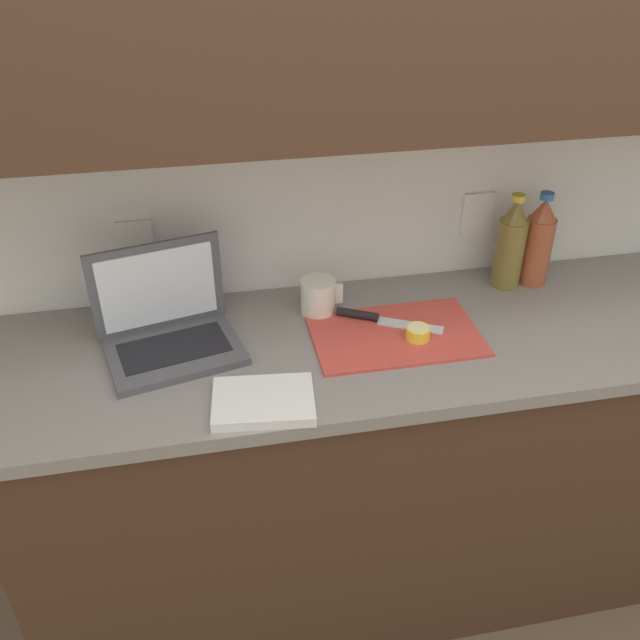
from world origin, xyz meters
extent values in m
plane|color=brown|center=(0.00, 0.00, 0.00)|extent=(12.00, 12.00, 0.00)
cube|color=white|center=(0.00, 0.32, 1.30)|extent=(5.20, 0.06, 2.60)
cube|color=white|center=(-0.73, 0.29, 1.11)|extent=(0.09, 0.01, 0.12)
cube|color=white|center=(0.20, 0.29, 1.11)|extent=(0.09, 0.01, 0.12)
cube|color=#472D1E|center=(0.00, 0.00, 0.45)|extent=(2.17, 0.55, 0.90)
cube|color=gray|center=(0.00, 0.00, 0.92)|extent=(2.24, 0.58, 0.03)
cube|color=#515156|center=(-0.66, 0.03, 0.94)|extent=(0.35, 0.30, 0.02)
cube|color=black|center=(-0.66, 0.03, 0.95)|extent=(0.28, 0.19, 0.00)
cube|color=#515156|center=(-0.68, 0.13, 1.06)|extent=(0.32, 0.08, 0.23)
cube|color=white|center=(-0.68, 0.13, 1.06)|extent=(0.27, 0.07, 0.19)
cube|color=#D1473D|center=(-0.11, 0.00, 0.94)|extent=(0.42, 0.27, 0.01)
cube|color=silver|center=(-0.07, 0.02, 0.94)|extent=(0.17, 0.11, 0.00)
cylinder|color=black|center=(-0.19, 0.09, 0.95)|extent=(0.11, 0.07, 0.02)
cylinder|color=yellow|center=(-0.07, -0.03, 0.96)|extent=(0.06, 0.06, 0.03)
cylinder|color=#F4EAA3|center=(-0.07, -0.03, 0.97)|extent=(0.05, 0.05, 0.00)
cylinder|color=#A34C2D|center=(0.35, 0.19, 1.03)|extent=(0.08, 0.08, 0.19)
cone|color=#A34C2D|center=(0.35, 0.19, 1.16)|extent=(0.07, 0.07, 0.06)
cylinder|color=#3366B2|center=(0.35, 0.19, 1.19)|extent=(0.04, 0.04, 0.02)
cylinder|color=olive|center=(0.26, 0.19, 1.03)|extent=(0.08, 0.08, 0.19)
cone|color=olive|center=(0.26, 0.19, 1.16)|extent=(0.07, 0.07, 0.06)
cylinder|color=gold|center=(0.26, 0.19, 1.19)|extent=(0.04, 0.04, 0.02)
cylinder|color=silver|center=(-0.28, 0.14, 0.98)|extent=(0.09, 0.09, 0.10)
cube|color=silver|center=(-0.23, 0.14, 0.99)|extent=(0.02, 0.01, 0.05)
cube|color=white|center=(-0.47, -0.20, 0.94)|extent=(0.24, 0.18, 0.02)
camera|label=1|loc=(-0.57, -1.34, 1.89)|focal=38.00mm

